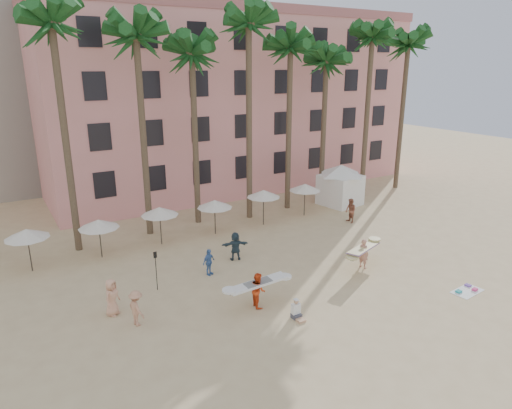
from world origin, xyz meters
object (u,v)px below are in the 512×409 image
Objects in this scene: pink_hotel at (226,103)px; cabana at (341,181)px; carrier_yellow at (364,252)px; carrier_white at (258,289)px.

cabana is at bearing -70.39° from pink_hotel.
carrier_yellow is (-7.37, -10.64, -1.04)m from cabana.
pink_hotel is at bearing 82.85° from carrier_yellow.
cabana is (4.46, -12.53, -5.93)m from pink_hotel.
cabana is 1.66× the size of carrier_white.
cabana reaches higher than carrier_white.
cabana is 18.93m from carrier_white.
carrier_yellow is (-2.91, -23.17, -6.97)m from pink_hotel.
carrier_white is at bearing -174.99° from carrier_yellow.
carrier_yellow is 7.79m from carrier_white.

